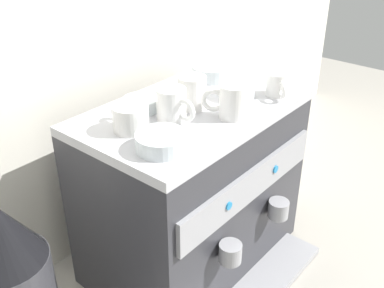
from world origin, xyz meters
TOP-DOWN VIEW (x-y plane):
  - ground_plane at (0.00, 0.00)m, footprint 4.00×4.00m
  - tiled_backsplash_wall at (0.00, 0.30)m, footprint 2.80×0.03m
  - espresso_machine at (0.00, -0.00)m, footprint 0.59×0.48m
  - ceramic_cup_0 at (-0.00, 0.01)m, footprint 0.08×0.11m
  - ceramic_cup_1 at (0.02, -0.11)m, footprint 0.08×0.10m
  - ceramic_cup_2 at (-0.08, -0.01)m, footprint 0.07×0.11m
  - ceramic_cup_3 at (-0.18, 0.03)m, footprint 0.08×0.11m
  - ceramic_cup_4 at (0.20, -0.12)m, footprint 0.08×0.08m
  - ceramic_bowl_0 at (-0.09, 0.09)m, footprint 0.09×0.09m
  - ceramic_bowl_1 at (-0.20, -0.09)m, footprint 0.11×0.11m
  - ceramic_bowl_2 at (0.20, 0.09)m, footprint 0.12×0.12m
  - ceramic_bowl_3 at (0.13, -0.05)m, footprint 0.09×0.09m
  - milk_pitcher at (0.42, -0.00)m, footprint 0.10×0.10m

SIDE VIEW (x-z plane):
  - ground_plane at x=0.00m, z-range 0.00..0.00m
  - milk_pitcher at x=0.42m, z-range 0.00..0.14m
  - espresso_machine at x=0.00m, z-range 0.00..0.49m
  - ceramic_bowl_0 at x=-0.09m, z-range 0.49..0.52m
  - ceramic_bowl_3 at x=0.13m, z-range 0.49..0.52m
  - ceramic_bowl_1 at x=-0.20m, z-range 0.49..0.53m
  - ceramic_bowl_2 at x=0.20m, z-range 0.49..0.53m
  - tiled_backsplash_wall at x=0.00m, z-range 0.00..1.04m
  - ceramic_cup_3 at x=-0.18m, z-range 0.49..0.55m
  - ceramic_cup_4 at x=0.20m, z-range 0.49..0.55m
  - ceramic_cup_2 at x=-0.08m, z-range 0.49..0.57m
  - ceramic_cup_0 at x=0.00m, z-range 0.49..0.57m
  - ceramic_cup_1 at x=0.02m, z-range 0.49..0.57m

